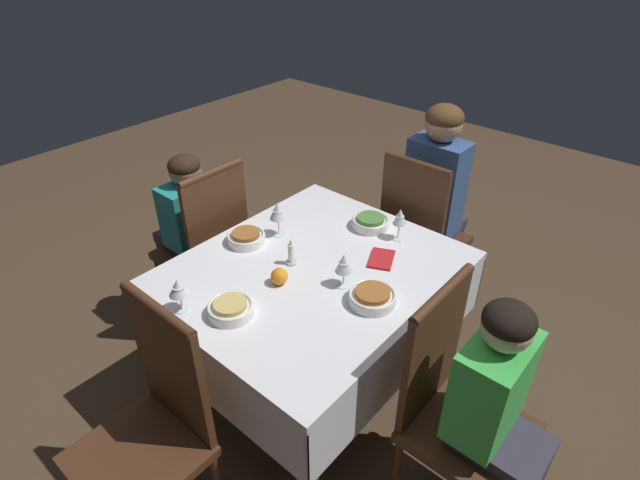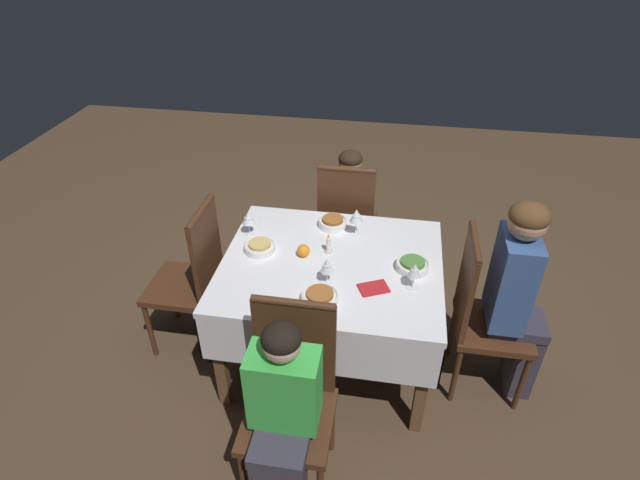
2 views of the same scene
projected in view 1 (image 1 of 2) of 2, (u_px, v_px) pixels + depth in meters
The scene contains 20 objects.
ground_plane at pixel (313, 384), 2.56m from camera, with size 8.00×8.00×0.00m, color #4C3826.
dining_table at pixel (312, 286), 2.21m from camera, with size 1.22×1.04×0.74m.
chair_west at pixel (419, 232), 2.76m from camera, with size 0.41×0.41×1.01m.
chair_north at pixel (453, 402), 1.81m from camera, with size 0.41×0.41×1.01m.
chair_south at pixel (208, 243), 2.67m from camera, with size 0.41×0.41×1.01m.
chair_east at pixel (153, 423), 1.73m from camera, with size 0.41×0.41×1.01m.
person_adult_denim at pixel (437, 197), 2.78m from camera, with size 0.34×0.30×1.23m.
person_child_green at pixel (501, 421), 1.69m from camera, with size 0.30×0.33×1.06m.
person_child_teal at pixel (188, 229), 2.75m from camera, with size 0.30×0.33×1.02m.
bowl_west at pixel (370, 222), 2.42m from camera, with size 0.18×0.18×0.06m.
wine_glass_west at pixel (400, 218), 2.29m from camera, with size 0.06×0.06×0.16m.
bowl_north at pixel (372, 297), 1.95m from camera, with size 0.19×0.19×0.06m.
wine_glass_north at pixel (344, 264), 2.00m from camera, with size 0.07×0.07×0.15m.
bowl_south at pixel (246, 237), 2.31m from camera, with size 0.18×0.18×0.06m.
wine_glass_south at pixel (278, 212), 2.31m from camera, with size 0.08×0.08×0.17m.
bowl_east at pixel (231, 308), 1.90m from camera, with size 0.18×0.18×0.06m.
wine_glass_east at pixel (178, 288), 1.87m from camera, with size 0.08×0.08×0.15m.
candle_centerpiece at pixel (291, 255), 2.16m from camera, with size 0.05×0.05×0.12m.
orange_fruit at pixel (279, 276), 2.05m from camera, with size 0.07×0.07×0.07m, color orange.
napkin_red_folded at pixel (382, 259), 2.20m from camera, with size 0.18×0.15×0.01m.
Camera 1 is at (1.29, 1.16, 2.02)m, focal length 28.00 mm.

